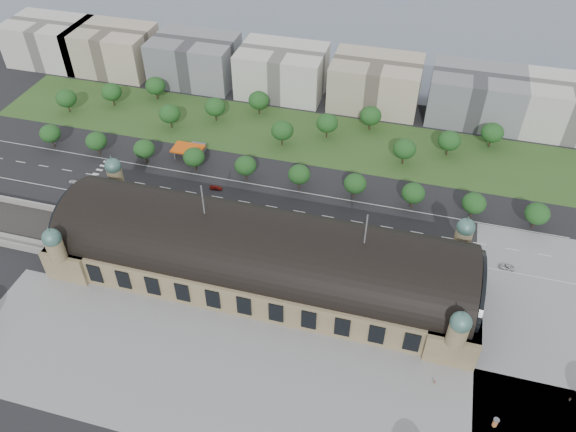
% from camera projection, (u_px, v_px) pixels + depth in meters
% --- Properties ---
extents(ground, '(900.00, 900.00, 0.00)m').
position_uv_depth(ground, '(263.00, 276.00, 204.15)').
color(ground, black).
rests_on(ground, ground).
extents(station, '(150.00, 48.40, 44.30)m').
position_uv_depth(station, '(262.00, 256.00, 197.36)').
color(station, '#97845E').
rests_on(station, ground).
extents(plaza_south, '(190.00, 48.00, 0.12)m').
position_uv_depth(plaza_south, '(251.00, 385.00, 170.32)').
color(plaza_south, gray).
rests_on(plaza_south, ground).
extents(plaza_east, '(56.00, 100.00, 0.12)m').
position_uv_depth(plaza_east, '(563.00, 337.00, 183.81)').
color(plaza_east, gray).
rests_on(plaza_east, ground).
extents(road_slab, '(260.00, 26.00, 0.10)m').
position_uv_depth(road_slab, '(244.00, 202.00, 235.62)').
color(road_slab, black).
rests_on(road_slab, ground).
extents(grass_belt, '(300.00, 45.00, 0.10)m').
position_uv_depth(grass_belt, '(290.00, 134.00, 274.46)').
color(grass_belt, '#2E5321').
rests_on(grass_belt, ground).
extents(petrol_station, '(14.00, 13.00, 5.05)m').
position_uv_depth(petrol_station, '(193.00, 148.00, 260.12)').
color(petrol_station, '#DD520D').
rests_on(petrol_station, ground).
extents(office_0, '(45.00, 32.00, 24.00)m').
position_uv_depth(office_0, '(51.00, 41.00, 326.11)').
color(office_0, beige).
rests_on(office_0, ground).
extents(office_1, '(45.00, 32.00, 24.00)m').
position_uv_depth(office_1, '(113.00, 49.00, 318.21)').
color(office_1, '#BDAC94').
rests_on(office_1, ground).
extents(office_2, '(45.00, 32.00, 24.00)m').
position_uv_depth(office_2, '(195.00, 60.00, 308.33)').
color(office_2, gray).
rests_on(office_2, ground).
extents(office_3, '(45.00, 32.00, 24.00)m').
position_uv_depth(office_3, '(282.00, 71.00, 298.45)').
color(office_3, beige).
rests_on(office_3, ground).
extents(office_4, '(45.00, 32.00, 24.00)m').
position_uv_depth(office_4, '(376.00, 83.00, 288.58)').
color(office_4, '#BDAC94').
rests_on(office_4, ground).
extents(office_5, '(45.00, 32.00, 24.00)m').
position_uv_depth(office_5, '(476.00, 96.00, 278.70)').
color(office_5, gray).
rests_on(office_5, ground).
extents(office_6, '(45.00, 32.00, 24.00)m').
position_uv_depth(office_6, '(572.00, 108.00, 269.81)').
color(office_6, beige).
rests_on(office_6, ground).
extents(tree_row_0, '(9.60, 9.60, 11.52)m').
position_uv_depth(tree_row_0, '(50.00, 134.00, 261.33)').
color(tree_row_0, '#2D2116').
rests_on(tree_row_0, ground).
extents(tree_row_1, '(9.60, 9.60, 11.52)m').
position_uv_depth(tree_row_1, '(96.00, 141.00, 256.59)').
color(tree_row_1, '#2D2116').
rests_on(tree_row_1, ground).
extents(tree_row_2, '(9.60, 9.60, 11.52)m').
position_uv_depth(tree_row_2, '(144.00, 149.00, 251.85)').
color(tree_row_2, '#2D2116').
rests_on(tree_row_2, ground).
extents(tree_row_3, '(9.60, 9.60, 11.52)m').
position_uv_depth(tree_row_3, '(194.00, 157.00, 247.10)').
color(tree_row_3, '#2D2116').
rests_on(tree_row_3, ground).
extents(tree_row_4, '(9.60, 9.60, 11.52)m').
position_uv_depth(tree_row_4, '(245.00, 166.00, 242.36)').
color(tree_row_4, '#2D2116').
rests_on(tree_row_4, ground).
extents(tree_row_5, '(9.60, 9.60, 11.52)m').
position_uv_depth(tree_row_5, '(299.00, 174.00, 237.62)').
color(tree_row_5, '#2D2116').
rests_on(tree_row_5, ground).
extents(tree_row_6, '(9.60, 9.60, 11.52)m').
position_uv_depth(tree_row_6, '(355.00, 184.00, 232.88)').
color(tree_row_6, '#2D2116').
rests_on(tree_row_6, ground).
extents(tree_row_7, '(9.60, 9.60, 11.52)m').
position_uv_depth(tree_row_7, '(413.00, 193.00, 228.14)').
color(tree_row_7, '#2D2116').
rests_on(tree_row_7, ground).
extents(tree_row_8, '(9.60, 9.60, 11.52)m').
position_uv_depth(tree_row_8, '(474.00, 203.00, 223.40)').
color(tree_row_8, '#2D2116').
rests_on(tree_row_8, ground).
extents(tree_row_9, '(9.60, 9.60, 11.52)m').
position_uv_depth(tree_row_9, '(537.00, 214.00, 218.66)').
color(tree_row_9, '#2D2116').
rests_on(tree_row_9, ground).
extents(tree_belt_0, '(10.40, 10.40, 12.48)m').
position_uv_depth(tree_belt_0, '(66.00, 98.00, 284.62)').
color(tree_belt_0, '#2D2116').
rests_on(tree_belt_0, ground).
extents(tree_belt_1, '(10.40, 10.40, 12.48)m').
position_uv_depth(tree_belt_1, '(111.00, 92.00, 289.55)').
color(tree_belt_1, '#2D2116').
rests_on(tree_belt_1, ground).
extents(tree_belt_2, '(10.40, 10.40, 12.48)m').
position_uv_depth(tree_belt_2, '(155.00, 86.00, 294.49)').
color(tree_belt_2, '#2D2116').
rests_on(tree_belt_2, ground).
extents(tree_belt_3, '(10.40, 10.40, 12.48)m').
position_uv_depth(tree_belt_3, '(170.00, 114.00, 273.36)').
color(tree_belt_3, '#2D2116').
rests_on(tree_belt_3, ground).
extents(tree_belt_4, '(10.40, 10.40, 12.48)m').
position_uv_depth(tree_belt_4, '(215.00, 107.00, 278.29)').
color(tree_belt_4, '#2D2116').
rests_on(tree_belt_4, ground).
extents(tree_belt_5, '(10.40, 10.40, 12.48)m').
position_uv_depth(tree_belt_5, '(259.00, 100.00, 283.23)').
color(tree_belt_5, '#2D2116').
rests_on(tree_belt_5, ground).
extents(tree_belt_6, '(10.40, 10.40, 12.48)m').
position_uv_depth(tree_belt_6, '(282.00, 131.00, 262.10)').
color(tree_belt_6, '#2D2116').
rests_on(tree_belt_6, ground).
extents(tree_belt_7, '(10.40, 10.40, 12.48)m').
position_uv_depth(tree_belt_7, '(327.00, 123.00, 267.03)').
color(tree_belt_7, '#2D2116').
rests_on(tree_belt_7, ground).
extents(tree_belt_8, '(10.40, 10.40, 12.48)m').
position_uv_depth(tree_belt_8, '(371.00, 116.00, 271.97)').
color(tree_belt_8, '#2D2116').
rests_on(tree_belt_8, ground).
extents(tree_belt_9, '(10.40, 10.40, 12.48)m').
position_uv_depth(tree_belt_9, '(405.00, 149.00, 250.84)').
color(tree_belt_9, '#2D2116').
rests_on(tree_belt_9, ground).
extents(tree_belt_10, '(10.40, 10.40, 12.48)m').
position_uv_depth(tree_belt_10, '(449.00, 141.00, 255.77)').
color(tree_belt_10, '#2D2116').
rests_on(tree_belt_10, ground).
extents(tree_belt_11, '(10.40, 10.40, 12.48)m').
position_uv_depth(tree_belt_11, '(492.00, 133.00, 260.71)').
color(tree_belt_11, '#2D2116').
rests_on(tree_belt_11, ground).
extents(traffic_car_0, '(4.53, 1.92, 1.53)m').
position_uv_depth(traffic_car_0, '(74.00, 182.00, 244.72)').
color(traffic_car_0, '#BDBDBF').
rests_on(traffic_car_0, ground).
extents(traffic_car_2, '(5.49, 3.04, 1.45)m').
position_uv_depth(traffic_car_2, '(119.00, 184.00, 243.74)').
color(traffic_car_2, black).
rests_on(traffic_car_2, ground).
extents(traffic_car_3, '(5.58, 2.73, 1.56)m').
position_uv_depth(traffic_car_3, '(216.00, 188.00, 241.49)').
color(traffic_car_3, maroon).
rests_on(traffic_car_3, ground).
extents(traffic_car_4, '(4.35, 1.98, 1.45)m').
position_uv_depth(traffic_car_4, '(309.00, 229.00, 222.08)').
color(traffic_car_4, '#181945').
rests_on(traffic_car_4, ground).
extents(traffic_car_6, '(5.54, 2.61, 1.53)m').
position_uv_depth(traffic_car_6, '(507.00, 267.00, 206.33)').
color(traffic_car_6, '#B9B9BC').
rests_on(traffic_car_6, ground).
extents(parked_car_0, '(4.09, 2.87, 1.28)m').
position_uv_depth(parked_car_0, '(113.00, 205.00, 233.06)').
color(parked_car_0, black).
rests_on(parked_car_0, ground).
extents(parked_car_1, '(6.47, 4.58, 1.64)m').
position_uv_depth(parked_car_1, '(152.00, 209.00, 230.88)').
color(parked_car_1, maroon).
rests_on(parked_car_1, ground).
extents(parked_car_2, '(4.94, 3.42, 1.33)m').
position_uv_depth(parked_car_2, '(153.00, 212.00, 229.46)').
color(parked_car_2, '#16193E').
rests_on(parked_car_2, ground).
extents(parked_car_3, '(4.49, 3.31, 1.42)m').
position_uv_depth(parked_car_3, '(145.00, 207.00, 232.18)').
color(parked_car_3, slate).
rests_on(parked_car_3, ground).
extents(parked_car_4, '(4.09, 2.85, 1.28)m').
position_uv_depth(parked_car_4, '(147.00, 206.00, 232.39)').
color(parked_car_4, white).
rests_on(parked_car_4, ground).
extents(parked_car_5, '(6.00, 4.81, 1.52)m').
position_uv_depth(parked_car_5, '(219.00, 225.00, 223.75)').
color(parked_car_5, '#989DA1').
rests_on(parked_car_5, ground).
extents(parked_car_6, '(5.78, 4.43, 1.56)m').
position_uv_depth(parked_car_6, '(230.00, 227.00, 222.80)').
color(parked_car_6, black).
rests_on(parked_car_6, ground).
extents(bus_west, '(11.62, 3.61, 3.19)m').
position_uv_depth(bus_west, '(300.00, 219.00, 225.12)').
color(bus_west, red).
rests_on(bus_west, ground).
extents(bus_mid, '(12.81, 3.96, 3.51)m').
position_uv_depth(bus_mid, '(317.00, 230.00, 219.75)').
color(bus_mid, beige).
rests_on(bus_mid, ground).
extents(bus_east, '(11.29, 3.70, 3.09)m').
position_uv_depth(bus_east, '(362.00, 239.00, 216.40)').
color(bus_east, beige).
rests_on(bus_east, ground).
extents(advertising_column, '(1.72, 1.72, 3.26)m').
position_uv_depth(advertising_column, '(495.00, 422.00, 159.49)').
color(advertising_column, '#C14230').
rests_on(advertising_column, ground).
extents(pedestrian_0, '(0.91, 0.62, 1.72)m').
position_uv_depth(pedestrian_0, '(435.00, 383.00, 169.97)').
color(pedestrian_0, gray).
rests_on(pedestrian_0, ground).
extents(pedestrian_2, '(0.77, 0.95, 1.71)m').
position_uv_depth(pedestrian_2, '(570.00, 399.00, 165.92)').
color(pedestrian_2, gray).
rests_on(pedestrian_2, ground).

